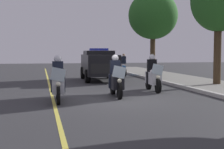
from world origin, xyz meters
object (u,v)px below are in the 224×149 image
object	(u,v)px
police_suv	(99,64)
tree_mid_block	(219,1)
police_motorcycle_lead_left	(58,83)
tree_far_back	(153,16)
police_motorcycle_lead_right	(116,80)
police_motorcycle_trailing	(153,76)
cyclist_background	(124,65)

from	to	relation	value
police_suv	tree_mid_block	world-z (taller)	tree_mid_block
police_motorcycle_lead_left	tree_far_back	xyz separation A→B (m)	(-11.43, 7.63, 3.83)
police_motorcycle_lead_right	tree_mid_block	world-z (taller)	tree_mid_block
police_motorcycle_lead_right	tree_far_back	xyz separation A→B (m)	(-10.59, 5.25, 3.83)
police_suv	police_motorcycle_lead_left	bearing A→B (deg)	-19.52
police_suv	tree_far_back	bearing A→B (deg)	122.21
police_motorcycle_trailing	police_suv	world-z (taller)	police_suv
cyclist_background	tree_far_back	world-z (taller)	tree_far_back
police_motorcycle_trailing	police_suv	size ratio (longest dim) A/B	0.43
police_motorcycle_trailing	police_suv	distance (m)	6.43
police_motorcycle_lead_right	police_suv	xyz separation A→B (m)	(-7.69, 0.64, 0.37)
police_motorcycle_trailing	tree_mid_block	bearing A→B (deg)	111.60
police_motorcycle_lead_left	cyclist_background	xyz separation A→B (m)	(-11.96, 5.52, 0.14)
police_motorcycle_lead_right	cyclist_background	world-z (taller)	police_motorcycle_lead_right
police_motorcycle_lead_left	police_motorcycle_trailing	distance (m)	5.02
tree_mid_block	tree_far_back	distance (m)	7.56
police_motorcycle_lead_left	tree_mid_block	size ratio (longest dim) A/B	0.35
police_motorcycle_lead_right	police_motorcycle_lead_left	bearing A→B (deg)	-70.60
police_motorcycle_lead_right	police_motorcycle_trailing	distance (m)	2.54
tree_mid_block	cyclist_background	bearing A→B (deg)	-158.46
police_motorcycle_lead_right	police_suv	bearing A→B (deg)	175.21
police_motorcycle_trailing	police_motorcycle_lead_left	bearing A→B (deg)	-62.99
police_suv	tree_far_back	distance (m)	6.45
police_motorcycle_lead_left	police_suv	size ratio (longest dim) A/B	0.43
police_motorcycle_lead_left	police_motorcycle_trailing	size ratio (longest dim) A/B	1.00
police_motorcycle_lead_right	cyclist_background	size ratio (longest dim) A/B	1.22
tree_far_back	police_motorcycle_lead_right	bearing A→B (deg)	-26.36
cyclist_background	tree_mid_block	world-z (taller)	tree_mid_block
police_motorcycle_trailing	tree_far_back	xyz separation A→B (m)	(-9.15, 3.16, 3.83)
police_motorcycle_lead_left	police_suv	xyz separation A→B (m)	(-8.53, 3.02, 0.37)
tree_far_back	tree_mid_block	bearing A→B (deg)	8.02
police_suv	tree_mid_block	distance (m)	8.06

